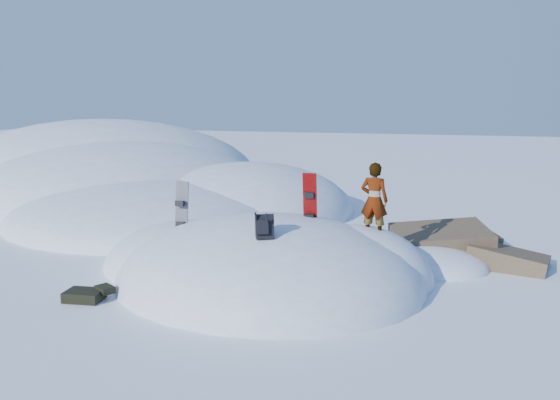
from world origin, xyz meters
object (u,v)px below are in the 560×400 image
(snowboard_red, at_px, (310,208))
(snowboard_dark, at_px, (181,216))
(person, at_px, (374,200))
(backpack, at_px, (264,227))

(snowboard_red, xyz_separation_m, snowboard_dark, (-3.04, -0.50, -0.28))
(person, bearing_deg, backpack, 56.16)
(snowboard_red, relative_size, backpack, 2.89)
(snowboard_dark, distance_m, person, 4.56)
(snowboard_red, relative_size, person, 1.00)
(backpack, relative_size, person, 0.35)
(snowboard_dark, bearing_deg, backpack, -32.21)
(snowboard_dark, xyz_separation_m, backpack, (2.63, -1.45, 0.25))
(snowboard_red, bearing_deg, backpack, -105.56)
(snowboard_red, height_order, person, person)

